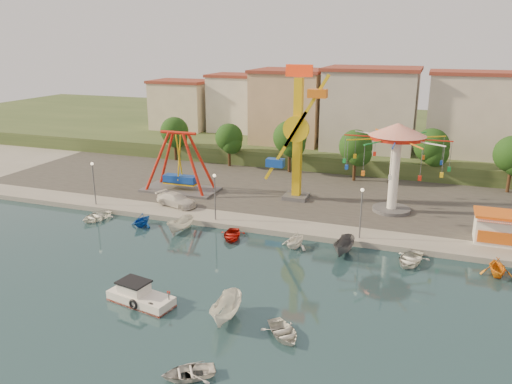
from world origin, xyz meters
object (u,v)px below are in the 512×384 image
at_px(wave_swinger, 396,148).
at_px(skiff, 227,310).
at_px(kamikaze_tower, 299,137).
at_px(cabin_motorboat, 139,297).
at_px(van, 176,200).
at_px(pirate_ship_ride, 180,163).
at_px(rowboat_a, 283,332).

distance_m(wave_swinger, skiff, 29.99).
bearing_deg(kamikaze_tower, cabin_motorboat, -100.50).
bearing_deg(kamikaze_tower, van, -150.30).
relative_size(pirate_ship_ride, skiff, 2.20).
bearing_deg(wave_swinger, kamikaze_tower, 176.56).
height_order(kamikaze_tower, wave_swinger, kamikaze_tower).
bearing_deg(skiff, wave_swinger, 68.05).
height_order(pirate_ship_ride, wave_swinger, wave_swinger).
relative_size(kamikaze_tower, wave_swinger, 1.42).
xyz_separation_m(cabin_motorboat, skiff, (7.46, -0.01, 0.37)).
relative_size(kamikaze_tower, van, 3.10).
bearing_deg(pirate_ship_ride, wave_swinger, 2.08).
height_order(kamikaze_tower, cabin_motorboat, kamikaze_tower).
height_order(wave_swinger, rowboat_a, wave_swinger).
distance_m(pirate_ship_ride, cabin_motorboat, 28.79).
height_order(wave_swinger, skiff, wave_swinger).
bearing_deg(rowboat_a, pirate_ship_ride, 88.22).
bearing_deg(skiff, van, 123.24).
bearing_deg(pirate_ship_ride, skiff, -56.05).
xyz_separation_m(wave_swinger, skiff, (-9.32, -27.55, -7.32)).
height_order(rowboat_a, van, van).
relative_size(pirate_ship_ride, rowboat_a, 2.85).
relative_size(wave_swinger, cabin_motorboat, 2.02).
distance_m(kamikaze_tower, rowboat_a, 30.77).
bearing_deg(pirate_ship_ride, rowboat_a, -50.47).
height_order(cabin_motorboat, van, van).
height_order(kamikaze_tower, van, kamikaze_tower).
relative_size(cabin_motorboat, skiff, 1.26).
bearing_deg(rowboat_a, kamikaze_tower, 61.91).
xyz_separation_m(rowboat_a, skiff, (-4.56, 0.63, 0.52)).
relative_size(pirate_ship_ride, van, 1.88).
bearing_deg(van, rowboat_a, -122.57).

